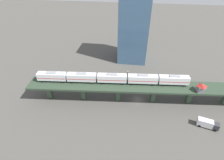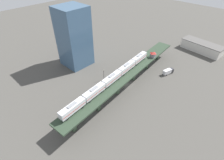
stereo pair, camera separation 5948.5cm
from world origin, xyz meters
TOP-DOWN VIEW (x-y plane):
  - ground_plane at (0.00, 0.00)m, footprint 400.00×400.00m
  - elevated_viaduct at (0.02, -0.18)m, footprint 16.57×92.38m
  - subway_train at (-0.39, -11.30)m, footprint 8.37×62.40m
  - signal_hut at (0.28, 23.82)m, footprint 3.49×3.49m
  - street_car_silver at (-9.53, 21.96)m, footprint 2.29×4.56m
  - street_car_blue at (-9.31, -9.88)m, footprint 2.21×4.52m
  - street_car_white at (-8.96, -0.83)m, footprint 2.46×4.62m
  - delivery_truck at (11.20, 25.40)m, footprint 4.06×7.54m
  - street_lamp at (-12.37, -5.47)m, footprint 0.44×0.44m
  - warehouse_building at (14.09, 68.33)m, footprint 29.48×13.17m
  - office_tower at (-38.35, -4.48)m, footprint 16.00×16.00m

SIDE VIEW (x-z plane):
  - ground_plane at x=0.00m, z-range 0.00..0.00m
  - street_car_silver at x=-9.53m, z-range -0.01..1.88m
  - street_car_blue at x=-9.31m, z-range -0.01..1.88m
  - street_car_white at x=-8.96m, z-range -0.01..1.88m
  - delivery_truck at x=11.20m, z-range 0.16..3.36m
  - warehouse_building at x=14.09m, z-range 0.01..6.81m
  - street_lamp at x=-12.37m, z-range 0.64..7.58m
  - elevated_viaduct at x=0.02m, z-range 2.83..10.75m
  - signal_hut at x=0.28m, z-range 8.02..11.42m
  - subway_train at x=-0.39m, z-range 8.23..12.68m
  - office_tower at x=-38.35m, z-range 0.00..36.00m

